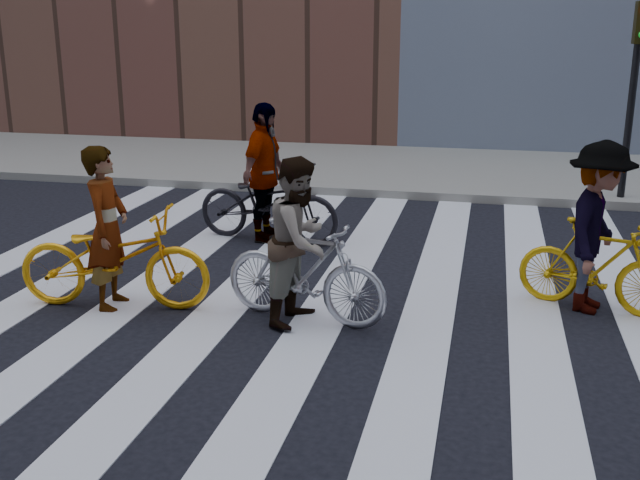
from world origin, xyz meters
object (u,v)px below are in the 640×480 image
(bike_silver_mid, at_px, (305,271))
(rider_right, at_px, (597,228))
(rider_left, at_px, (107,228))
(bike_yellow_right, at_px, (598,266))
(traffic_signal, at_px, (636,69))
(bike_yellow_left, at_px, (114,258))
(rider_mid, at_px, (300,241))
(rider_rear, at_px, (264,173))
(bike_dark_rear, at_px, (268,203))

(bike_silver_mid, relative_size, rider_right, 0.98)
(rider_left, bearing_deg, bike_yellow_right, -85.60)
(traffic_signal, height_order, bike_yellow_left, traffic_signal)
(rider_mid, xyz_separation_m, rider_rear, (-1.23, 2.79, 0.11))
(bike_dark_rear, bearing_deg, bike_yellow_left, 170.29)
(bike_yellow_right, distance_m, rider_rear, 4.65)
(bike_dark_rear, bearing_deg, rider_right, -106.08)
(bike_silver_mid, bearing_deg, bike_dark_rear, 35.60)
(bike_yellow_left, height_order, bike_dark_rear, bike_dark_rear)
(rider_mid, bearing_deg, bike_yellow_right, -60.06)
(bike_silver_mid, bearing_deg, rider_mid, 101.81)
(bike_yellow_left, xyz_separation_m, bike_silver_mid, (2.10, 0.07, -0.01))
(bike_yellow_left, distance_m, rider_left, 0.34)
(bike_yellow_left, bearing_deg, rider_right, -85.37)
(bike_yellow_right, relative_size, rider_mid, 0.96)
(traffic_signal, distance_m, bike_dark_rear, 6.43)
(traffic_signal, xyz_separation_m, bike_yellow_left, (-6.10, -6.18, -1.73))
(bike_yellow_left, bearing_deg, bike_silver_mid, -95.40)
(bike_silver_mid, distance_m, rider_left, 2.18)
(bike_yellow_left, xyz_separation_m, rider_right, (5.03, 1.06, 0.37))
(rider_left, xyz_separation_m, rider_right, (5.08, 1.06, 0.03))
(bike_yellow_right, relative_size, rider_left, 0.94)
(traffic_signal, height_order, rider_mid, traffic_signal)
(rider_rear, bearing_deg, bike_yellow_left, 171.21)
(rider_rear, bearing_deg, bike_yellow_right, -105.59)
(bike_yellow_right, bearing_deg, rider_rear, 84.17)
(traffic_signal, height_order, rider_left, traffic_signal)
(bike_silver_mid, distance_m, rider_rear, 3.10)
(bike_dark_rear, height_order, rider_rear, rider_rear)
(rider_left, distance_m, rider_rear, 2.99)
(rider_right, bearing_deg, bike_yellow_right, -72.94)
(bike_dark_rear, bearing_deg, bike_yellow_right, -105.83)
(traffic_signal, bearing_deg, rider_rear, -147.81)
(traffic_signal, xyz_separation_m, bike_yellow_right, (-1.02, -5.12, -1.78))
(traffic_signal, height_order, bike_yellow_right, traffic_signal)
(rider_right, bearing_deg, bike_yellow_left, 118.96)
(traffic_signal, relative_size, bike_dark_rear, 1.58)
(bike_dark_rear, distance_m, rider_rear, 0.43)
(bike_dark_rear, relative_size, rider_left, 1.19)
(rider_left, bearing_deg, rider_mid, -95.40)
(bike_yellow_left, height_order, bike_silver_mid, bike_yellow_left)
(rider_rear, bearing_deg, bike_silver_mid, -148.06)
(bike_yellow_right, relative_size, bike_dark_rear, 0.79)
(bike_silver_mid, distance_m, bike_dark_rear, 3.05)
(rider_mid, relative_size, rider_right, 0.94)
(bike_yellow_right, xyz_separation_m, rider_left, (-5.13, -1.06, 0.39))
(bike_yellow_left, relative_size, rider_left, 1.18)
(traffic_signal, xyz_separation_m, rider_right, (-1.07, -5.12, -1.36))
(bike_dark_rear, bearing_deg, rider_left, 169.38)
(traffic_signal, bearing_deg, bike_silver_mid, -123.18)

